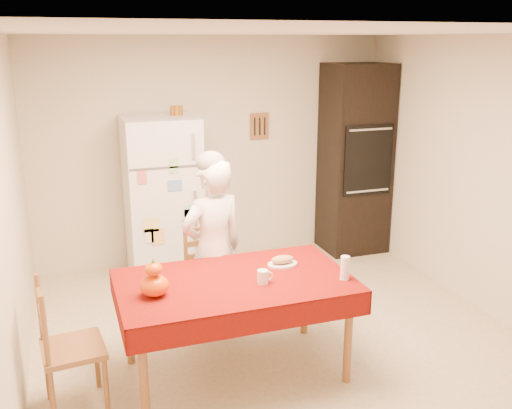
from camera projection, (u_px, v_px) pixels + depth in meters
name	position (u px, v px, depth m)	size (l,w,h in m)	color
floor	(286.00, 347.00, 4.72)	(4.50, 4.50, 0.00)	tan
room_shell	(289.00, 154.00, 4.27)	(4.02, 4.52, 2.51)	beige
refrigerator	(163.00, 198.00, 5.99)	(0.75, 0.74, 1.70)	white
oven_cabinet	(355.00, 159.00, 6.67)	(0.70, 0.62, 2.20)	black
dining_table	(235.00, 288.00, 4.18)	(1.70, 1.00, 0.76)	brown
chair_far	(209.00, 268.00, 5.02)	(0.45, 0.43, 0.95)	brown
chair_left	(62.00, 343.00, 3.79)	(0.44, 0.46, 0.95)	brown
seated_woman	(213.00, 251.00, 4.70)	(0.57, 0.37, 1.55)	silver
coffee_mug	(263.00, 277.00, 4.08)	(0.08, 0.08, 0.10)	white
pumpkin_lower	(154.00, 286.00, 3.88)	(0.20, 0.20, 0.15)	red
pumpkin_upper	(154.00, 269.00, 3.85)	(0.12, 0.12, 0.09)	#CB3604
wine_glass	(345.00, 268.00, 4.15)	(0.07, 0.07, 0.18)	white
bread_plate	(282.00, 264.00, 4.42)	(0.24, 0.24, 0.02)	silver
bread_loaf	(282.00, 259.00, 4.41)	(0.18, 0.10, 0.06)	#A78752
spice_jar_left	(172.00, 111.00, 5.83)	(0.05, 0.05, 0.10)	brown
spice_jar_mid	(177.00, 111.00, 5.84)	(0.05, 0.05, 0.10)	#93601A
spice_jar_right	(180.00, 110.00, 5.86)	(0.05, 0.05, 0.10)	brown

